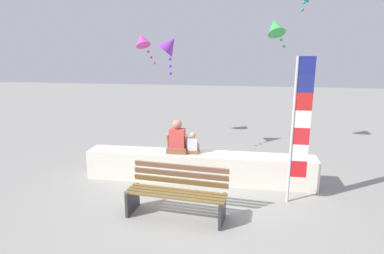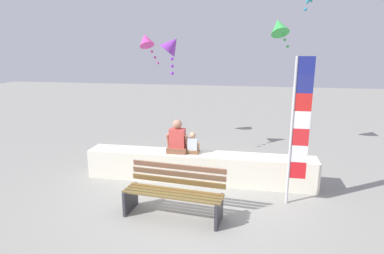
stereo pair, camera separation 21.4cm
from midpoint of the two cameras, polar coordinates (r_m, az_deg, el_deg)
name	(u,v)px [view 1 (the left image)]	position (r m, az deg, el deg)	size (l,w,h in m)	color
ground_plane	(193,197)	(6.70, -0.69, -12.26)	(40.00, 40.00, 0.00)	gray
seawall_ledge	(199,167)	(7.34, 0.39, -7.08)	(5.10, 0.59, 0.65)	beige
park_bench	(177,193)	(5.89, -3.71, -11.53)	(1.83, 0.79, 0.88)	brown
person_adult	(177,140)	(7.24, -3.45, -2.26)	(0.49, 0.36, 0.75)	brown
person_child	(193,145)	(7.20, -0.73, -3.19)	(0.31, 0.23, 0.48)	brown
flag_banner	(299,125)	(6.26, 17.36, 0.40)	(0.34, 0.05, 2.80)	#B7B7BC
kite_purple	(170,45)	(8.80, -4.70, 14.22)	(0.75, 0.75, 1.08)	purple
kite_magenta	(142,40)	(10.47, -9.36, 14.89)	(0.75, 0.75, 1.04)	#DB3D9E
kite_green	(276,27)	(9.69, 13.88, 16.79)	(0.71, 0.79, 0.90)	green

